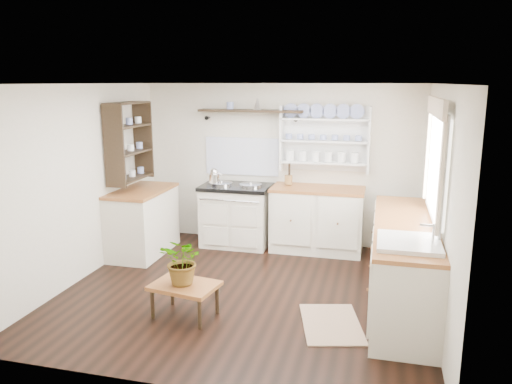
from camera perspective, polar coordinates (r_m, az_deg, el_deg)
floor at (r=5.77m, az=-1.26°, el=-11.21°), size 4.00×3.80×0.01m
wall_back at (r=7.23m, az=2.72°, el=3.16°), size 4.00×0.02×2.30m
wall_right at (r=5.26m, az=20.19°, el=-1.16°), size 0.02×3.80×2.30m
wall_left at (r=6.25m, az=-19.29°, el=0.97°), size 0.02×3.80×2.30m
ceiling at (r=5.29m, az=-1.38°, el=12.26°), size 4.00×3.80×0.01m
window at (r=5.32m, az=19.82°, el=3.58°), size 0.08×1.55×1.22m
aga_cooker at (r=7.20m, az=-2.27°, el=-2.59°), size 0.98×0.69×0.91m
back_cabinets at (r=7.00m, az=6.99°, el=-3.03°), size 1.27×0.63×0.90m
right_cabinets at (r=5.52m, az=16.43°, el=-7.73°), size 0.62×2.43×0.90m
belfast_sink at (r=4.70m, az=16.98°, el=-6.94°), size 0.55×0.60×0.45m
left_cabinets at (r=7.01m, az=-12.81°, el=-3.23°), size 0.62×1.13×0.90m
plate_rack at (r=7.04m, az=7.91°, el=6.13°), size 1.20×0.22×0.90m
high_shelf at (r=7.12m, az=-0.61°, el=9.17°), size 1.50×0.29×0.16m
left_shelving at (r=6.87m, az=-14.29°, el=5.66°), size 0.28×0.80×1.05m
kettle at (r=7.04m, az=-4.77°, el=1.88°), size 0.16×0.16×0.20m
utensil_crock at (r=7.02m, az=3.73°, el=1.39°), size 0.11×0.11×0.13m
center_table at (r=5.13m, az=-8.15°, el=-10.82°), size 0.70×0.55×0.35m
potted_plant at (r=5.02m, az=-8.25°, el=-7.80°), size 0.51×0.46×0.49m
floor_rug at (r=5.09m, az=8.60°, el=-14.68°), size 0.74×0.96×0.02m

